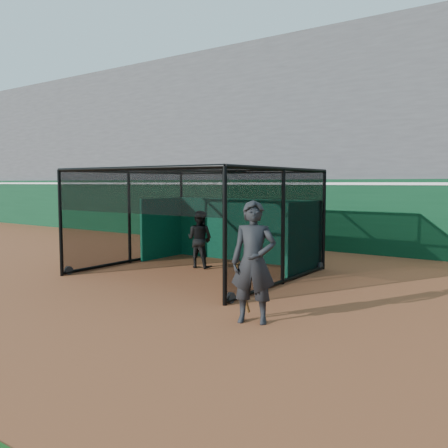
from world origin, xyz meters
The scene contains 6 objects.
ground centered at (0.00, 0.00, 0.00)m, with size 120.00×120.00×0.00m, color brown.
outfield_wall centered at (0.00, 8.50, 1.29)m, with size 50.00×0.50×2.50m.
grandstand centered at (0.00, 12.27, 4.48)m, with size 50.00×7.85×8.95m.
batting_cage centered at (-1.16, 2.60, 1.35)m, with size 5.19×4.84×2.70m.
batter centered at (-1.55, 3.18, 0.80)m, with size 0.78×0.61×1.60m, color black.
on_deck_player centered at (2.44, -0.44, 1.04)m, with size 0.89×0.75×2.09m.
Camera 1 is at (6.58, -7.22, 2.39)m, focal length 38.00 mm.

